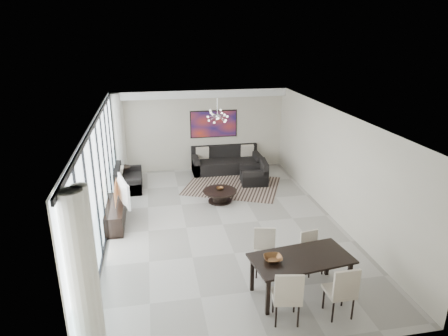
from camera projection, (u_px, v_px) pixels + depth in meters
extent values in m
cube|color=#A8A39B|center=(223.00, 224.00, 10.45)|extent=(6.00, 9.00, 0.02)
cube|color=white|center=(223.00, 116.00, 9.50)|extent=(6.00, 9.00, 0.02)
cube|color=beige|center=(200.00, 130.00, 14.14)|extent=(6.00, 0.02, 2.90)
cube|color=beige|center=(279.00, 276.00, 5.81)|extent=(6.00, 0.02, 2.90)
cube|color=beige|center=(334.00, 165.00, 10.50)|extent=(0.02, 9.00, 2.90)
cube|color=white|center=(99.00, 181.00, 9.46)|extent=(0.01, 8.95, 2.85)
cube|color=black|center=(95.00, 123.00, 9.00)|extent=(0.04, 8.95, 0.10)
cube|color=black|center=(107.00, 234.00, 9.93)|extent=(0.04, 8.95, 0.06)
cube|color=black|center=(73.00, 279.00, 5.75)|extent=(0.04, 0.05, 2.88)
cube|color=black|center=(83.00, 244.00, 6.68)|extent=(0.04, 0.05, 2.88)
cube|color=black|center=(90.00, 218.00, 7.61)|extent=(0.04, 0.05, 2.88)
cube|color=black|center=(96.00, 197.00, 8.54)|extent=(0.04, 0.05, 2.88)
cube|color=black|center=(101.00, 180.00, 9.46)|extent=(0.04, 0.05, 2.88)
cube|color=black|center=(105.00, 167.00, 10.39)|extent=(0.04, 0.05, 2.88)
cube|color=black|center=(108.00, 155.00, 11.32)|extent=(0.04, 0.05, 2.88)
cube|color=black|center=(111.00, 146.00, 12.24)|extent=(0.04, 0.05, 2.88)
cube|color=black|center=(113.00, 137.00, 13.17)|extent=(0.04, 0.05, 2.88)
cylinder|color=white|center=(82.00, 284.00, 5.64)|extent=(0.36, 0.36, 2.85)
cylinder|color=white|center=(118.00, 136.00, 13.34)|extent=(0.36, 0.36, 2.85)
cube|color=white|center=(200.00, 93.00, 13.52)|extent=(5.98, 0.40, 0.26)
cube|color=red|center=(214.00, 124.00, 14.14)|extent=(1.68, 0.04, 0.98)
cylinder|color=silver|center=(217.00, 107.00, 11.96)|extent=(0.02, 0.02, 0.55)
sphere|color=silver|center=(217.00, 116.00, 12.05)|extent=(0.12, 0.12, 0.12)
cube|color=black|center=(232.00, 186.00, 13.00)|extent=(3.57, 3.22, 0.01)
cylinder|color=black|center=(220.00, 191.00, 11.75)|extent=(1.00, 1.00, 0.04)
cylinder|color=black|center=(220.00, 197.00, 11.80)|extent=(0.44, 0.44, 0.31)
cylinder|color=black|center=(220.00, 201.00, 11.85)|extent=(0.70, 0.70, 0.03)
imported|color=brown|center=(220.00, 188.00, 11.79)|extent=(0.26, 0.26, 0.07)
cube|color=black|center=(226.00, 166.00, 14.26)|extent=(2.41, 0.99, 0.44)
cube|color=black|center=(224.00, 151.00, 14.48)|extent=(2.41, 0.20, 0.44)
cube|color=black|center=(196.00, 165.00, 14.04)|extent=(0.20, 0.99, 0.64)
cube|color=black|center=(256.00, 161.00, 14.42)|extent=(0.20, 0.99, 0.64)
cube|color=black|center=(129.00, 183.00, 12.79)|extent=(0.82, 1.45, 0.36)
cube|color=black|center=(117.00, 173.00, 12.61)|extent=(0.16, 1.45, 0.36)
cube|color=black|center=(128.00, 188.00, 12.16)|extent=(0.82, 0.16, 0.53)
cube|color=black|center=(129.00, 173.00, 13.36)|extent=(0.82, 0.16, 0.53)
cube|color=black|center=(254.00, 178.00, 13.20)|extent=(0.94, 0.98, 0.38)
cube|color=black|center=(264.00, 167.00, 13.10)|extent=(0.26, 0.90, 0.38)
cube|color=black|center=(252.00, 172.00, 13.51)|extent=(0.86, 0.26, 0.54)
cube|color=black|center=(255.00, 179.00, 12.84)|extent=(0.86, 0.26, 0.54)
cylinder|color=black|center=(124.00, 167.00, 13.10)|extent=(0.41, 0.41, 0.04)
cylinder|color=black|center=(125.00, 175.00, 13.20)|extent=(0.06, 0.06, 0.52)
cylinder|color=black|center=(125.00, 182.00, 13.28)|extent=(0.29, 0.29, 0.03)
cube|color=black|center=(115.00, 214.00, 10.42)|extent=(0.48, 1.72, 0.54)
imported|color=gray|center=(120.00, 192.00, 10.32)|extent=(0.43, 1.16, 0.66)
cube|color=black|center=(301.00, 258.00, 7.51)|extent=(2.00, 1.19, 0.04)
cube|color=black|center=(268.00, 297.00, 7.06)|extent=(0.07, 0.07, 0.75)
cube|color=black|center=(252.00, 274.00, 7.72)|extent=(0.07, 0.07, 0.75)
cube|color=black|center=(349.00, 279.00, 7.56)|extent=(0.07, 0.07, 0.75)
cube|color=black|center=(328.00, 259.00, 8.22)|extent=(0.07, 0.07, 0.75)
cube|color=beige|center=(286.00, 296.00, 6.90)|extent=(0.56, 0.56, 0.06)
cube|color=beige|center=(289.00, 291.00, 6.61)|extent=(0.49, 0.14, 0.59)
cylinder|color=black|center=(273.00, 302.00, 7.16)|extent=(0.04, 0.04, 0.45)
cylinder|color=black|center=(298.00, 316.00, 6.80)|extent=(0.04, 0.04, 0.45)
cube|color=beige|center=(339.00, 291.00, 7.04)|extent=(0.48, 0.48, 0.06)
cube|color=beige|center=(346.00, 286.00, 6.76)|extent=(0.48, 0.06, 0.58)
cylinder|color=black|center=(324.00, 298.00, 7.26)|extent=(0.04, 0.04, 0.44)
cylinder|color=black|center=(353.00, 309.00, 6.99)|extent=(0.04, 0.04, 0.44)
cube|color=beige|center=(265.00, 255.00, 8.23)|extent=(0.53, 0.53, 0.06)
cube|color=beige|center=(265.00, 240.00, 8.33)|extent=(0.44, 0.14, 0.54)
cylinder|color=black|center=(274.00, 270.00, 8.14)|extent=(0.04, 0.04, 0.41)
cylinder|color=black|center=(256.00, 260.00, 8.48)|extent=(0.04, 0.04, 0.41)
cube|color=beige|center=(312.00, 255.00, 8.30)|extent=(0.47, 0.47, 0.05)
cube|color=beige|center=(309.00, 241.00, 8.38)|extent=(0.41, 0.11, 0.49)
cylinder|color=black|center=(322.00, 266.00, 8.28)|extent=(0.04, 0.04, 0.38)
cylinder|color=black|center=(301.00, 261.00, 8.46)|extent=(0.04, 0.04, 0.38)
imported|color=brown|center=(273.00, 259.00, 7.39)|extent=(0.36, 0.36, 0.08)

